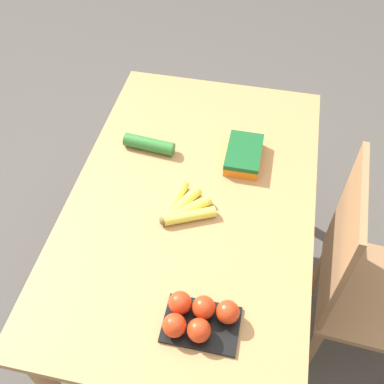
% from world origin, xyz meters
% --- Properties ---
extents(ground_plane, '(12.00, 12.00, 0.00)m').
position_xyz_m(ground_plane, '(0.00, 0.00, 0.00)').
color(ground_plane, '#4C4742').
extents(dining_table, '(1.31, 0.83, 0.74)m').
position_xyz_m(dining_table, '(0.00, 0.00, 0.64)').
color(dining_table, '#B27F4C').
rests_on(dining_table, ground_plane).
extents(chair, '(0.44, 0.42, 0.98)m').
position_xyz_m(chair, '(0.06, 0.62, 0.50)').
color(chair, '#8E6642').
rests_on(chair, ground_plane).
extents(banana_bunch, '(0.19, 0.18, 0.04)m').
position_xyz_m(banana_bunch, '(0.07, -0.02, 0.76)').
color(banana_bunch, brown).
rests_on(banana_bunch, dining_table).
extents(tomato_pack, '(0.14, 0.21, 0.07)m').
position_xyz_m(tomato_pack, '(0.43, 0.11, 0.78)').
color(tomato_pack, black).
rests_on(tomato_pack, dining_table).
extents(carrot_bag, '(0.19, 0.12, 0.05)m').
position_xyz_m(carrot_bag, '(-0.21, 0.15, 0.77)').
color(carrot_bag, orange).
rests_on(carrot_bag, dining_table).
extents(cucumber_near, '(0.07, 0.19, 0.05)m').
position_xyz_m(cucumber_near, '(-0.20, -0.20, 0.76)').
color(cucumber_near, '#2D702D').
rests_on(cucumber_near, dining_table).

